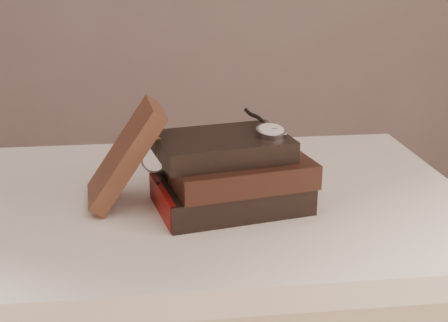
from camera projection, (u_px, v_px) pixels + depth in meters
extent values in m
cube|color=white|center=(164.00, 208.00, 1.01)|extent=(1.00, 0.60, 0.04)
cube|color=white|center=(165.00, 240.00, 1.03)|extent=(0.88, 0.49, 0.08)
cylinder|color=white|center=(360.00, 304.00, 1.42)|extent=(0.05, 0.05, 0.71)
cube|color=black|center=(230.00, 193.00, 0.96)|extent=(0.25, 0.20, 0.04)
cube|color=beige|center=(232.00, 193.00, 0.96)|extent=(0.24, 0.18, 0.03)
cube|color=gold|center=(158.00, 196.00, 0.95)|extent=(0.01, 0.01, 0.04)
cube|color=maroon|center=(162.00, 202.00, 0.93)|extent=(0.04, 0.14, 0.04)
cube|color=black|center=(239.00, 170.00, 0.94)|extent=(0.24, 0.18, 0.04)
cube|color=beige|center=(241.00, 170.00, 0.94)|extent=(0.23, 0.17, 0.03)
cube|color=gold|center=(171.00, 173.00, 0.93)|extent=(0.01, 0.01, 0.04)
cube|color=black|center=(223.00, 146.00, 0.94)|extent=(0.22, 0.17, 0.03)
cube|color=beige|center=(224.00, 146.00, 0.94)|extent=(0.21, 0.16, 0.03)
cube|color=gold|center=(159.00, 149.00, 0.93)|extent=(0.01, 0.01, 0.03)
cube|color=#402218|center=(126.00, 155.00, 0.95)|extent=(0.13, 0.12, 0.16)
cylinder|color=silver|center=(271.00, 132.00, 0.93)|extent=(0.06, 0.06, 0.02)
cylinder|color=white|center=(271.00, 129.00, 0.93)|extent=(0.05, 0.05, 0.01)
torus|color=silver|center=(271.00, 130.00, 0.93)|extent=(0.05, 0.05, 0.01)
cylinder|color=silver|center=(265.00, 127.00, 0.96)|extent=(0.01, 0.01, 0.01)
cube|color=black|center=(270.00, 128.00, 0.94)|extent=(0.00, 0.01, 0.00)
cube|color=black|center=(274.00, 129.00, 0.93)|extent=(0.01, 0.00, 0.00)
sphere|color=black|center=(264.00, 123.00, 0.96)|extent=(0.01, 0.01, 0.01)
sphere|color=black|center=(261.00, 120.00, 0.97)|extent=(0.01, 0.01, 0.01)
sphere|color=black|center=(259.00, 118.00, 0.98)|extent=(0.01, 0.01, 0.01)
sphere|color=black|center=(257.00, 117.00, 0.99)|extent=(0.01, 0.01, 0.01)
sphere|color=black|center=(255.00, 116.00, 1.00)|extent=(0.01, 0.01, 0.01)
sphere|color=black|center=(252.00, 115.00, 1.01)|extent=(0.01, 0.01, 0.01)
sphere|color=black|center=(250.00, 114.00, 1.02)|extent=(0.01, 0.01, 0.01)
sphere|color=black|center=(248.00, 112.00, 1.03)|extent=(0.01, 0.01, 0.01)
sphere|color=black|center=(246.00, 110.00, 1.04)|extent=(0.01, 0.01, 0.01)
torus|color=silver|center=(155.00, 160.00, 0.98)|extent=(0.05, 0.02, 0.05)
torus|color=silver|center=(184.00, 156.00, 0.99)|extent=(0.05, 0.02, 0.05)
cylinder|color=silver|center=(169.00, 156.00, 0.98)|extent=(0.01, 0.01, 0.00)
cylinder|color=silver|center=(136.00, 155.00, 1.02)|extent=(0.02, 0.10, 0.02)
cylinder|color=silver|center=(188.00, 149.00, 1.05)|extent=(0.02, 0.10, 0.02)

